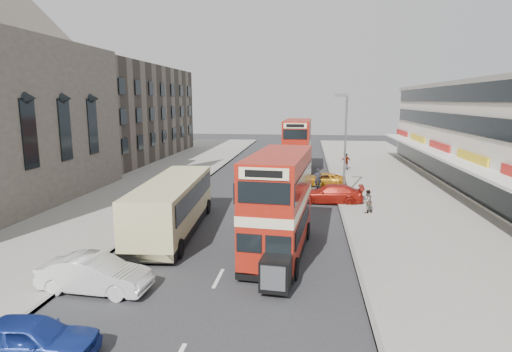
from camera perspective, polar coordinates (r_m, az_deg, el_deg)
The scene contains 19 objects.
ground at distance 17.00m, azimuth -6.64°, elevation -16.43°, with size 160.00×160.00×0.00m, color #28282B.
road_surface at distance 35.75m, azimuth 0.95°, elevation -2.02°, with size 12.00×90.00×0.01m, color #28282B.
pavement_right at distance 36.49m, azimuth 20.05°, elevation -2.29°, with size 12.00×90.00×0.15m, color gray.
pavement_left at distance 38.87m, azimuth -16.93°, elevation -1.37°, with size 12.00×90.00×0.15m, color gray.
kerb_left at distance 36.88m, azimuth -8.52°, elevation -1.64°, with size 0.20×90.00×0.16m, color gray.
kerb_right at distance 35.62m, azimuth 10.76°, elevation -2.14°, with size 0.20×90.00×0.16m, color gray.
brick_terrace at distance 58.70m, azimuth -19.09°, elevation 8.14°, with size 14.00×28.00×12.00m, color #66594C.
commercial_row at distance 40.25m, azimuth 30.95°, elevation 4.65°, with size 9.90×46.20×9.30m.
street_lamp at distance 32.97m, azimuth 11.98°, elevation 5.12°, with size 1.00×0.20×8.12m.
bus_main at distance 20.66m, azimuth 3.16°, elevation -3.81°, with size 3.18×9.15×4.94m.
bus_second at distance 45.45m, azimuth 5.66°, elevation 4.18°, with size 2.94×9.84×5.38m.
coach at distance 24.84m, azimuth -11.27°, elevation -3.74°, with size 3.50×10.98×2.87m.
car_left_near at distance 14.83m, azimuth -28.44°, elevation -18.97°, with size 1.61×4.00×1.36m, color navy.
car_left_front at distance 18.44m, azimuth -21.11°, elevation -12.37°, with size 1.56×4.48×1.48m, color silver.
car_right_a at distance 31.88m, azimuth 10.09°, elevation -2.41°, with size 1.98×4.87×1.41m, color #A81B10.
car_right_b at distance 38.17m, azimuth 8.98°, elevation -0.47°, with size 1.94×4.22×1.17m, color orange.
pedestrian_near at distance 29.09m, azimuth 14.93°, elevation -3.34°, with size 0.59×0.40×1.59m, color gray.
pedestrian_far at distance 46.45m, azimuth 12.16°, elevation 1.92°, with size 1.06×0.44×1.81m, color gray.
cyclist at distance 35.46m, azimuth 8.45°, elevation -1.09°, with size 0.67×1.57×2.01m.
Camera 1 is at (3.74, -14.73, 7.62)m, focal length 29.34 mm.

